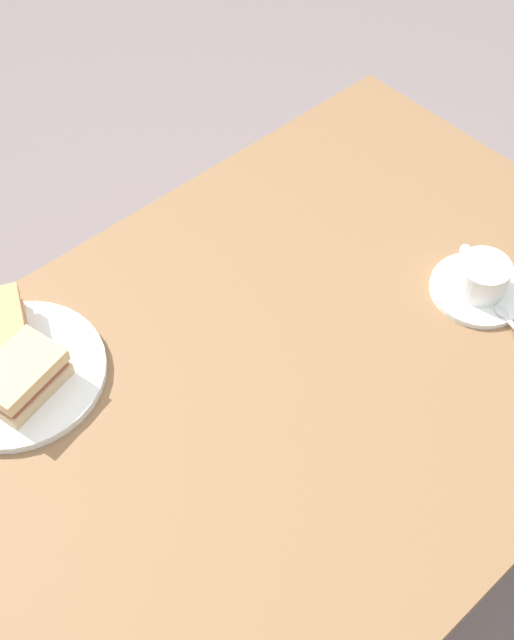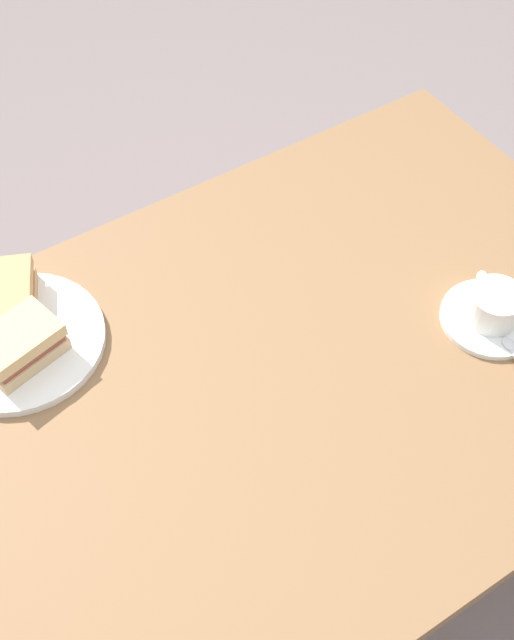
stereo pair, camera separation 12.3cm
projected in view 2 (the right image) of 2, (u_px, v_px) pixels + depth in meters
name	position (u px, v px, depth m)	size (l,w,h in m)	color
ground_plane	(281.00, 546.00, 1.79)	(6.00, 6.00, 0.00)	slate
dining_table	(289.00, 399.00, 1.30)	(1.21, 0.84, 0.72)	brown
sandwich_plate	(19.00, 341.00, 1.24)	(0.27, 0.27, 0.01)	white
sandwich_front	(19.00, 345.00, 1.19)	(0.14, 0.11, 0.06)	#D5B07F
sandwich_back	(13.00, 302.00, 1.24)	(0.12, 0.16, 0.05)	tan
coffee_saucer	(490.00, 318.00, 1.27)	(0.16, 0.16, 0.01)	white
coffee_cup	(494.00, 304.00, 1.24)	(0.08, 0.11, 0.05)	white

